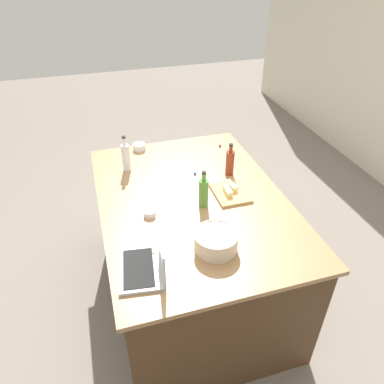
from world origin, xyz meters
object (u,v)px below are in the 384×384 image
Objects in this scene: bottle_olive at (204,192)px; ramekin_medium at (139,147)px; bottle_vinegar at (126,157)px; cutting_board at (230,193)px; butter_stick_left at (228,191)px; ramekin_small at (150,213)px; mixing_bowl_large at (216,241)px; bottle_soy at (230,162)px; butter_stick_right at (231,186)px; laptop at (148,263)px.

bottle_olive is 0.90m from ramekin_medium.
ramekin_medium is at bearing 153.82° from bottle_vinegar.
cutting_board is 2.44× the size of butter_stick_left.
ramekin_small is at bearing -5.65° from ramekin_medium.
bottle_vinegar reaches higher than mixing_bowl_large.
butter_stick_left is (0.51, 0.59, -0.07)m from bottle_vinegar.
butter_stick_left is at bearing 108.11° from bottle_olive.
cutting_board is (0.24, -0.09, -0.09)m from bottle_soy.
mixing_bowl_large is 0.98× the size of bottle_olive.
mixing_bowl_large is at bearing 9.30° from ramekin_medium.
butter_stick_right is (-0.04, 0.02, 0.03)m from cutting_board.
bottle_vinegar is 2.46× the size of butter_stick_right.
mixing_bowl_large is at bearing -30.37° from cutting_board.
mixing_bowl_large is 0.58m from butter_stick_right.
bottle_olive is at bearing -44.28° from bottle_soy.
ramekin_medium is at bearing 172.05° from laptop.
bottle_soy is 0.27m from cutting_board.
bottle_soy is 0.91× the size of cutting_board.
bottle_soy reaches higher than cutting_board.
bottle_vinegar is at bearing -111.25° from bottle_soy.
ramekin_medium is at bearing 174.35° from ramekin_small.
butter_stick_right is at bearing 128.90° from laptop.
mixing_bowl_large is 2.25× the size of butter_stick_left.
butter_stick_left is at bearing -23.96° from bottle_soy.
butter_stick_left is 0.54m from ramekin_small.
ramekin_small is (0.07, -0.56, 0.01)m from cutting_board.
butter_stick_right is (0.20, -0.06, -0.06)m from bottle_soy.
bottle_olive is 0.24m from cutting_board.
bottle_soy is at bearing 115.56° from ramekin_small.
ramekin_medium is at bearing -149.20° from cutting_board.
mixing_bowl_large is (-0.05, 0.39, 0.01)m from laptop.
bottle_soy reaches higher than butter_stick_left.
cutting_board is 2.73× the size of ramekin_medium.
butter_stick_left reaches higher than cutting_board.
bottle_soy is 0.22m from butter_stick_right.
butter_stick_right is (-0.50, 0.29, -0.02)m from mixing_bowl_large.
bottle_vinegar is 0.78m from butter_stick_left.
bottle_vinegar is at bearing -129.81° from cutting_board.
butter_stick_left is 1.00× the size of butter_stick_right.
cutting_board is at bearing -19.59° from bottle_soy.
laptop is at bearing -51.10° from butter_stick_right.
bottle_vinegar is at bearing -126.41° from butter_stick_right.
laptop is 1.02m from bottle_vinegar.
laptop is at bearing -52.39° from cutting_board.
laptop is at bearing -12.43° from ramekin_small.
laptop reaches higher than mixing_bowl_large.
ramekin_medium is (-0.86, 0.09, 0.01)m from ramekin_small.
butter_stick_right is at bearing 135.08° from butter_stick_left.
butter_stick_right is 1.48× the size of ramekin_small.
butter_stick_left is (-0.06, 0.19, -0.07)m from bottle_olive.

